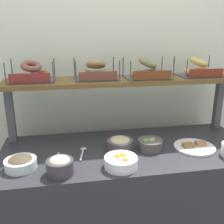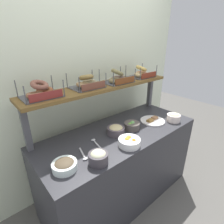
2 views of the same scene
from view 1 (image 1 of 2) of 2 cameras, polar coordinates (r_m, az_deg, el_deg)
name	(u,v)px [view 1 (image 1 of 2)]	position (r m, az deg, el deg)	size (l,w,h in m)	color
back_wall	(115,82)	(2.17, 0.56, 6.63)	(2.91, 0.06, 2.40)	silver
deli_counter	(128,202)	(1.99, 3.60, -19.11)	(1.71, 0.70, 0.85)	#2D2D33
shelf_riser_left	(10,115)	(1.94, -21.45, -0.55)	(0.05, 0.05, 0.40)	#4C4C51
shelf_riser_right	(218,104)	(2.24, 22.30, 1.70)	(0.05, 0.05, 0.40)	#4C4C51
upper_shelf	(122,80)	(1.89, 2.15, 6.95)	(1.67, 0.32, 0.03)	brown
bowl_fruit_salad	(121,162)	(1.53, 2.00, -10.89)	(0.20, 0.20, 0.08)	white
bowl_tuna_salad	(60,165)	(1.48, -11.38, -11.45)	(0.15, 0.15, 0.11)	#3F3A40
bowl_hummus	(120,144)	(1.73, 1.77, -7.00)	(0.17, 0.17, 0.09)	#4F464C
bowl_veggie_mix	(150,144)	(1.76, 8.40, -7.02)	(0.16, 0.16, 0.08)	#534B46
bowl_chocolate_spread	(21,163)	(1.61, -19.47, -10.48)	(0.18, 0.18, 0.07)	white
serving_plate_white	(194,147)	(1.85, 17.66, -7.31)	(0.27, 0.27, 0.04)	white
serving_spoon_near_plate	(83,152)	(1.72, -6.44, -8.63)	(0.06, 0.17, 0.01)	#B7B7BC
serving_spoon_by_edge	(53,162)	(1.63, -12.78, -10.61)	(0.07, 0.17, 0.01)	#B7B7BC
bagel_basket_cinnamon_raisin	(32,74)	(1.87, -17.29, 7.95)	(0.31, 0.26, 0.14)	#4C4C51
bagel_basket_everything	(96,72)	(1.87, -3.58, 8.74)	(0.30, 0.26, 0.14)	#4C4C51
bagel_basket_poppy	(147,71)	(1.91, 7.72, 8.82)	(0.32, 0.24, 0.15)	#4C4C51
bagel_basket_sesame	(198,70)	(2.09, 18.44, 8.81)	(0.31, 0.26, 0.15)	#4C4C51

